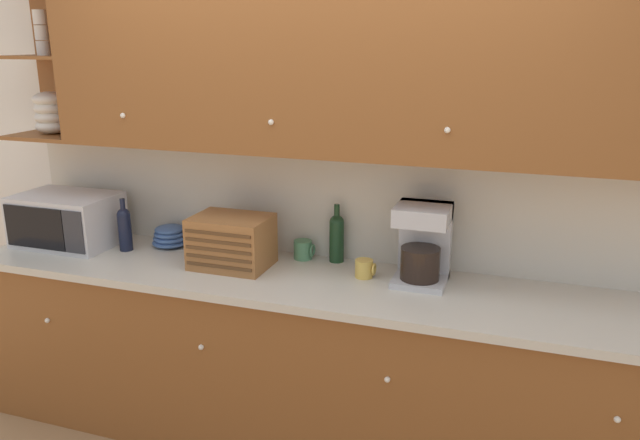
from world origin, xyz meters
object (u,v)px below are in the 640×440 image
second_wine_bottle (125,227)px  coffee_maker (422,244)px  bread_box (232,242)px  microwave (67,220)px  bowl_stack_on_counter (170,236)px  wine_glass (199,228)px  mug (303,250)px  mug_blue_second (365,269)px  wine_bottle (337,236)px

second_wine_bottle → coffee_maker: bearing=2.3°
second_wine_bottle → bread_box: size_ratio=0.76×
microwave → second_wine_bottle: 0.36m
bowl_stack_on_counter → bread_box: bearing=-20.6°
microwave → second_wine_bottle: (0.36, 0.02, -0.01)m
wine_glass → bread_box: size_ratio=0.47×
mug → coffee_maker: bearing=-10.5°
bread_box → mug_blue_second: 0.68m
microwave → mug_blue_second: bearing=1.6°
microwave → second_wine_bottle: size_ratio=1.87×
wine_glass → mug_blue_second: bearing=-6.8°
second_wine_bottle → coffee_maker: size_ratio=0.76×
bowl_stack_on_counter → coffee_maker: bearing=-3.1°
wine_glass → second_wine_bottle: bearing=-158.6°
wine_glass → coffee_maker: coffee_maker is taller
microwave → wine_glass: size_ratio=3.03×
coffee_maker → mug: bearing=169.5°
second_wine_bottle → mug: size_ratio=2.72×
bowl_stack_on_counter → mug: bowl_stack_on_counter is taller
microwave → bowl_stack_on_counter: (0.55, 0.16, -0.09)m
second_wine_bottle → wine_glass: bearing=21.4°
wine_bottle → coffee_maker: bearing=-16.6°
bowl_stack_on_counter → coffee_maker: size_ratio=0.53×
wine_glass → bread_box: bearing=-31.9°
microwave → bowl_stack_on_counter: 0.58m
second_wine_bottle → bread_box: second_wine_bottle is taller
second_wine_bottle → microwave: bearing=-177.4°
wine_glass → mug_blue_second: 0.97m
wine_glass → coffee_maker: 1.24m
bread_box → mug: 0.38m
microwave → wine_glass: microwave is taller
microwave → wine_bottle: 1.52m
bowl_stack_on_counter → coffee_maker: (1.41, -0.08, 0.13)m
bowl_stack_on_counter → coffee_maker: coffee_maker is taller
mug → wine_bottle: bearing=6.6°
bread_box → mug_blue_second: size_ratio=3.87×
microwave → wine_bottle: bearing=8.3°
bowl_stack_on_counter → wine_glass: bearing=1.4°
microwave → wine_bottle: (1.50, 0.22, -0.00)m
microwave → wine_bottle: size_ratio=1.77×
bowl_stack_on_counter → mug_blue_second: bearing=-5.5°
bread_box → mug_blue_second: bread_box is taller
wine_bottle → mug: bearing=-173.4°
mug → bread_box: bearing=-144.3°
bread_box → microwave: bearing=178.9°
bread_box → coffee_maker: (0.94, 0.10, 0.06)m
bowl_stack_on_counter → bread_box: bread_box is taller
bread_box → mug: bearing=35.7°
mug → mug_blue_second: 0.40m
wine_glass → coffee_maker: (1.23, -0.08, 0.07)m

